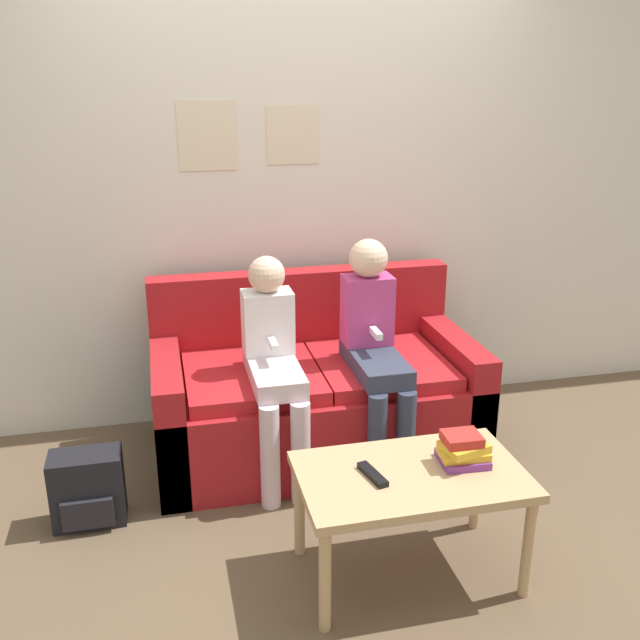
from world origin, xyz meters
name	(u,v)px	position (x,y,z in m)	size (l,w,h in m)	color
ground_plane	(340,502)	(0.00, 0.00, 0.00)	(10.00, 10.00, 0.00)	brown
wall_back	(292,186)	(0.00, 1.06, 1.30)	(8.00, 0.06, 2.60)	silver
couch	(314,395)	(0.00, 0.54, 0.30)	(1.62, 0.85, 0.88)	maroon
coffee_table	(411,485)	(0.14, -0.53, 0.40)	(0.86, 0.52, 0.46)	tan
person_left	(273,358)	(-0.24, 0.33, 0.61)	(0.24, 0.58, 1.07)	silver
person_right	(374,342)	(0.26, 0.35, 0.64)	(0.24, 0.58, 1.12)	#33384C
tv_remote	(373,474)	(-0.02, -0.53, 0.47)	(0.08, 0.17, 0.02)	black
book_stack	(463,450)	(0.35, -0.51, 0.51)	(0.19, 0.18, 0.13)	#7A3389
backpack	(88,489)	(-1.11, 0.11, 0.16)	(0.31, 0.21, 0.33)	black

